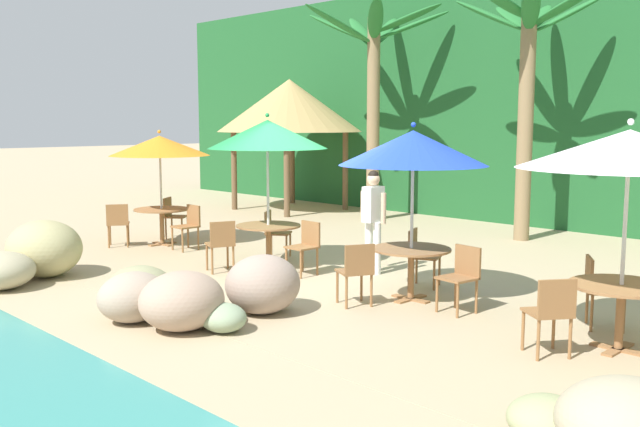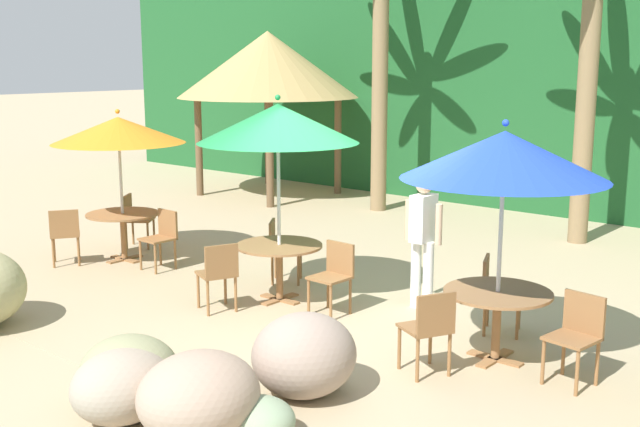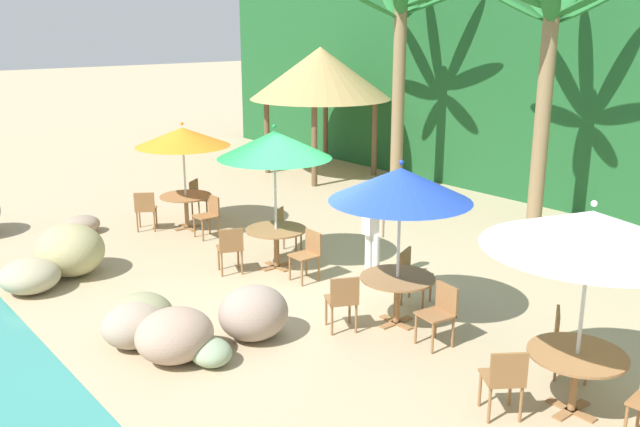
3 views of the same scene
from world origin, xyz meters
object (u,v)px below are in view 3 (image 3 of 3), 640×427
object	(u,v)px
chair_blue_seaward	(440,310)
palm_tree_second	(548,61)
dining_table_orange	(186,201)
chair_green_left	(230,247)
chair_green_inland	(285,227)
chair_blue_left	(343,299)
umbrella_white	(591,230)
dining_table_green	(276,235)
chair_white_inland	(565,338)
dining_table_white	(576,363)
chair_orange_seaward	(209,213)
dining_table_blue	(397,285)
palm_tree_nearest	(400,46)
chair_blue_inland	(411,272)
palapa_hut	(320,74)
waiter_in_white	(373,226)
chair_green_seaward	(308,252)
umbrella_blue	(401,185)
chair_white_left	(505,378)
umbrella_green	(274,145)
chair_orange_left	(145,208)
umbrella_orange	(183,137)
chair_orange_inland	(199,196)

from	to	relation	value
chair_blue_seaward	palm_tree_second	bearing A→B (deg)	112.41
dining_table_orange	chair_green_left	size ratio (longest dim) A/B	1.26
chair_green_inland	chair_blue_seaward	bearing A→B (deg)	-8.54
chair_blue_left	umbrella_white	bearing A→B (deg)	11.54
dining_table_green	umbrella_white	world-z (taller)	umbrella_white
chair_blue_seaward	chair_white_inland	xyz separation A→B (m)	(1.57, 0.55, 0.00)
chair_blue_left	dining_table_white	size ratio (longest dim) A/B	0.79
chair_green_inland	chair_white_inland	size ratio (longest dim) A/B	1.00
chair_blue_seaward	chair_white_inland	distance (m)	1.66
dining_table_orange	chair_orange_seaward	bearing A→B (deg)	5.04
chair_orange_seaward	dining_table_blue	xyz separation A→B (m)	(5.46, -0.03, 0.10)
chair_orange_seaward	palm_tree_nearest	world-z (taller)	palm_tree_nearest
chair_green_inland	chair_blue_left	xyz separation A→B (m)	(3.37, -1.46, 0.00)
chair_blue_inland	palapa_hut	world-z (taller)	palapa_hut
waiter_in_white	chair_green_seaward	bearing A→B (deg)	-130.32
umbrella_blue	chair_white_left	size ratio (longest dim) A/B	2.85
dining_table_green	umbrella_green	bearing A→B (deg)	-14.04
dining_table_green	umbrella_blue	world-z (taller)	umbrella_blue
umbrella_blue	dining_table_blue	xyz separation A→B (m)	(-0.00, 0.00, -1.51)
chair_orange_seaward	chair_blue_seaward	size ratio (longest dim) A/B	1.00
chair_green_inland	palm_tree_nearest	bearing A→B (deg)	112.40
umbrella_green	dining_table_blue	world-z (taller)	umbrella_green
chair_white_left	dining_table_white	bearing A→B (deg)	60.87
chair_green_inland	dining_table_orange	bearing A→B (deg)	-165.33
chair_orange_left	chair_white_left	size ratio (longest dim) A/B	1.00
umbrella_orange	chair_white_left	bearing A→B (deg)	-5.44
umbrella_blue	umbrella_white	xyz separation A→B (m)	(2.96, -0.14, 0.07)
dining_table_blue	umbrella_orange	bearing A→B (deg)	-179.63
dining_table_orange	waiter_in_white	size ratio (longest dim) A/B	0.65
umbrella_blue	palm_tree_nearest	xyz separation A→B (m)	(-5.80, 5.83, 1.63)
umbrella_orange	chair_orange_seaward	size ratio (longest dim) A/B	2.67
chair_orange_inland	chair_green_left	bearing A→B (deg)	-21.13
umbrella_blue	chair_white_inland	world-z (taller)	umbrella_blue
chair_orange_left	umbrella_white	xyz separation A→B (m)	(9.66, 0.67, 1.68)
palm_tree_nearest	chair_blue_inland	bearing A→B (deg)	-43.40
chair_orange_inland	chair_green_left	xyz separation A→B (m)	(3.58, -1.38, 0.00)
chair_orange_inland	chair_blue_inland	distance (m)	6.48
chair_green_inland	chair_blue_left	distance (m)	3.67
chair_blue_seaward	palm_tree_second	distance (m)	6.89
umbrella_blue	chair_blue_left	size ratio (longest dim) A/B	2.85
umbrella_green	umbrella_blue	xyz separation A→B (m)	(3.08, -0.03, -0.15)
dining_table_blue	palapa_hut	distance (m)	10.74
umbrella_green	palapa_hut	size ratio (longest dim) A/B	0.65
chair_green_left	dining_table_orange	bearing A→B (deg)	165.86
dining_table_blue	chair_blue_left	distance (m)	0.86
umbrella_white	umbrella_green	bearing A→B (deg)	178.44
umbrella_white	dining_table_white	size ratio (longest dim) A/B	2.29
dining_table_blue	umbrella_white	size ratio (longest dim) A/B	0.44
chair_orange_seaward	palapa_hut	bearing A→B (deg)	120.46
chair_green_inland	chair_orange_seaward	bearing A→B (deg)	-161.02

